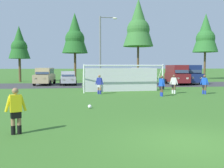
{
  "coord_description": "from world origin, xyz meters",
  "views": [
    {
      "loc": [
        -3.32,
        -7.36,
        2.39
      ],
      "look_at": [
        -1.3,
        9.39,
        1.18
      ],
      "focal_mm": 40.1,
      "sensor_mm": 36.0,
      "label": 1
    }
  ],
  "objects_px": {
    "soccer_ball": "(90,107)",
    "player_defender_far": "(162,86)",
    "player_midfield_center": "(204,84)",
    "referee": "(16,111)",
    "parked_car_slot_far_right": "(189,74)",
    "player_winger_left": "(174,84)",
    "street_lamp": "(102,51)",
    "parked_car_slot_left": "(68,78)",
    "parked_car_slot_right": "(177,74)",
    "player_striker_near": "(99,84)",
    "parked_car_slot_center_right": "(141,76)",
    "parked_car_slot_far_left": "(45,76)",
    "parked_car_slot_center_left": "(96,78)",
    "soccer_goal": "(122,78)",
    "parked_car_slot_center": "(125,78)"
  },
  "relations": [
    {
      "from": "soccer_goal",
      "to": "player_winger_left",
      "type": "relative_size",
      "value": 4.6
    },
    {
      "from": "referee",
      "to": "parked_car_slot_far_left",
      "type": "distance_m",
      "value": 23.68
    },
    {
      "from": "referee",
      "to": "player_midfield_center",
      "type": "height_order",
      "value": "same"
    },
    {
      "from": "player_winger_left",
      "to": "parked_car_slot_far_right",
      "type": "height_order",
      "value": "parked_car_slot_far_right"
    },
    {
      "from": "parked_car_slot_far_left",
      "to": "parked_car_slot_center_right",
      "type": "xyz_separation_m",
      "value": [
        12.42,
        -0.31,
        0.0
      ]
    },
    {
      "from": "soccer_goal",
      "to": "player_winger_left",
      "type": "xyz_separation_m",
      "value": [
        4.15,
        -2.21,
        -0.47
      ]
    },
    {
      "from": "parked_car_slot_far_left",
      "to": "referee",
      "type": "bearing_deg",
      "value": -84.21
    },
    {
      "from": "referee",
      "to": "parked_car_slot_far_right",
      "type": "xyz_separation_m",
      "value": [
        16.54,
        23.04,
        0.52
      ]
    },
    {
      "from": "referee",
      "to": "player_defender_far",
      "type": "distance_m",
      "value": 13.26
    },
    {
      "from": "parked_car_slot_right",
      "to": "player_winger_left",
      "type": "bearing_deg",
      "value": -112.58
    },
    {
      "from": "soccer_goal",
      "to": "player_defender_far",
      "type": "xyz_separation_m",
      "value": [
        2.5,
        -3.93,
        -0.47
      ]
    },
    {
      "from": "soccer_ball",
      "to": "player_striker_near",
      "type": "relative_size",
      "value": 0.13
    },
    {
      "from": "parked_car_slot_center_right",
      "to": "parked_car_slot_far_right",
      "type": "xyz_separation_m",
      "value": [
        6.51,
        -0.21,
        0.23
      ]
    },
    {
      "from": "soccer_ball",
      "to": "referee",
      "type": "relative_size",
      "value": 0.13
    },
    {
      "from": "parked_car_slot_center_right",
      "to": "parked_car_slot_far_right",
      "type": "height_order",
      "value": "parked_car_slot_far_right"
    },
    {
      "from": "referee",
      "to": "parked_car_slot_left",
      "type": "relative_size",
      "value": 0.38
    },
    {
      "from": "player_midfield_center",
      "to": "parked_car_slot_right",
      "type": "distance_m",
      "value": 11.26
    },
    {
      "from": "street_lamp",
      "to": "parked_car_slot_far_right",
      "type": "bearing_deg",
      "value": 22.51
    },
    {
      "from": "parked_car_slot_far_left",
      "to": "parked_car_slot_far_right",
      "type": "height_order",
      "value": "parked_car_slot_far_right"
    },
    {
      "from": "soccer_goal",
      "to": "parked_car_slot_center_left",
      "type": "xyz_separation_m",
      "value": [
        -2.0,
        7.62,
        -0.42
      ]
    },
    {
      "from": "parked_car_slot_center_right",
      "to": "parked_car_slot_far_right",
      "type": "bearing_deg",
      "value": -1.86
    },
    {
      "from": "referee",
      "to": "parked_car_slot_right",
      "type": "xyz_separation_m",
      "value": [
        14.54,
        22.23,
        0.52
      ]
    },
    {
      "from": "parked_car_slot_left",
      "to": "parked_car_slot_far_right",
      "type": "height_order",
      "value": "parked_car_slot_far_right"
    },
    {
      "from": "parked_car_slot_right",
      "to": "parked_car_slot_far_left",
      "type": "bearing_deg",
      "value": 175.51
    },
    {
      "from": "player_winger_left",
      "to": "parked_car_slot_left",
      "type": "distance_m",
      "value": 14.95
    },
    {
      "from": "player_midfield_center",
      "to": "street_lamp",
      "type": "relative_size",
      "value": 0.21
    },
    {
      "from": "player_defender_far",
      "to": "parked_car_slot_center_right",
      "type": "relative_size",
      "value": 0.35
    },
    {
      "from": "parked_car_slot_center_left",
      "to": "parked_car_slot_center_right",
      "type": "height_order",
      "value": "parked_car_slot_center_right"
    },
    {
      "from": "player_winger_left",
      "to": "parked_car_slot_center_left",
      "type": "bearing_deg",
      "value": 122.0
    },
    {
      "from": "parked_car_slot_center_left",
      "to": "parked_car_slot_right",
      "type": "bearing_deg",
      "value": 3.05
    },
    {
      "from": "player_midfield_center",
      "to": "player_winger_left",
      "type": "bearing_deg",
      "value": 164.14
    },
    {
      "from": "parked_car_slot_center_right",
      "to": "parked_car_slot_far_left",
      "type": "bearing_deg",
      "value": 178.55
    },
    {
      "from": "parked_car_slot_center",
      "to": "parked_car_slot_center_right",
      "type": "distance_m",
      "value": 2.15
    },
    {
      "from": "player_winger_left",
      "to": "parked_car_slot_left",
      "type": "xyz_separation_m",
      "value": [
        -9.68,
        11.39,
        0.05
      ]
    },
    {
      "from": "player_defender_far",
      "to": "player_midfield_center",
      "type": "bearing_deg",
      "value": 14.03
    },
    {
      "from": "player_midfield_center",
      "to": "parked_car_slot_center_left",
      "type": "relative_size",
      "value": 0.39
    },
    {
      "from": "soccer_ball",
      "to": "player_defender_far",
      "type": "xyz_separation_m",
      "value": [
        5.84,
        5.06,
        0.71
      ]
    },
    {
      "from": "soccer_ball",
      "to": "player_winger_left",
      "type": "relative_size",
      "value": 0.13
    },
    {
      "from": "parked_car_slot_right",
      "to": "parked_car_slot_center_right",
      "type": "bearing_deg",
      "value": 167.3
    },
    {
      "from": "referee",
      "to": "player_winger_left",
      "type": "bearing_deg",
      "value": 49.2
    },
    {
      "from": "parked_car_slot_far_left",
      "to": "parked_car_slot_center",
      "type": "xyz_separation_m",
      "value": [
        10.28,
        -0.41,
        -0.24
      ]
    },
    {
      "from": "parked_car_slot_center_right",
      "to": "soccer_goal",
      "type": "bearing_deg",
      "value": -113.29
    },
    {
      "from": "parked_car_slot_left",
      "to": "parked_car_slot_center_right",
      "type": "xyz_separation_m",
      "value": [
        9.49,
        0.02,
        0.24
      ]
    },
    {
      "from": "parked_car_slot_left",
      "to": "player_striker_near",
      "type": "bearing_deg",
      "value": -73.49
    },
    {
      "from": "soccer_ball",
      "to": "parked_car_slot_far_left",
      "type": "height_order",
      "value": "parked_car_slot_far_left"
    },
    {
      "from": "parked_car_slot_far_left",
      "to": "parked_car_slot_right",
      "type": "bearing_deg",
      "value": -4.49
    },
    {
      "from": "parked_car_slot_center_left",
      "to": "parked_car_slot_center",
      "type": "height_order",
      "value": "same"
    },
    {
      "from": "parked_car_slot_center_left",
      "to": "parked_car_slot_far_right",
      "type": "height_order",
      "value": "parked_car_slot_far_right"
    },
    {
      "from": "parked_car_slot_right",
      "to": "player_striker_near",
      "type": "bearing_deg",
      "value": -137.21
    },
    {
      "from": "player_striker_near",
      "to": "parked_car_slot_far_left",
      "type": "height_order",
      "value": "parked_car_slot_far_left"
    }
  ]
}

